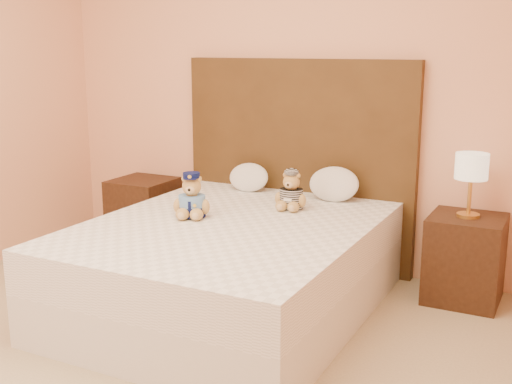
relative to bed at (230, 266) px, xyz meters
The scene contains 9 objects.
bed is the anchor object (origin of this frame).
headboard 1.12m from the bed, 90.00° to the left, with size 1.75×0.08×1.50m, color #493016.
nightstand_left 1.48m from the bed, 147.38° to the left, with size 0.45×0.45×0.55m, color #3A2112.
nightstand_right 1.48m from the bed, 32.62° to the left, with size 0.45×0.45×0.55m, color #3A2112.
lamp 1.59m from the bed, 32.62° to the left, with size 0.20×0.20×0.40m.
teddy_police 0.50m from the bed, behind, with size 0.24×0.23×0.28m, color #B88A47, non-canonical shape.
teddy_prisoner 0.65m from the bed, 68.05° to the left, with size 0.22×0.21×0.25m, color #B88A47, non-canonical shape.
pillow_left 0.97m from the bed, 110.41° to the left, with size 0.31×0.20×0.22m, color white.
pillow_right 0.99m from the bed, 67.08° to the left, with size 0.35×0.23×0.25m, color white.
Camera 1 is at (1.83, -2.03, 1.59)m, focal length 45.00 mm.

